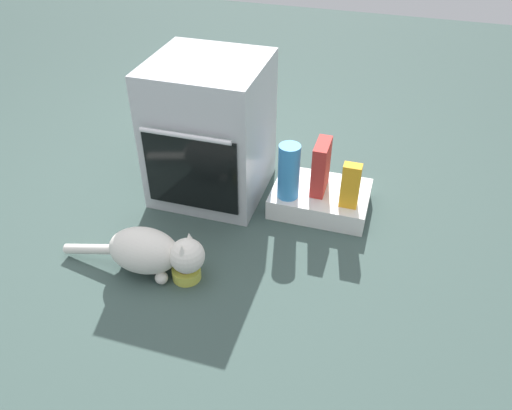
# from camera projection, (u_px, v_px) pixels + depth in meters

# --- Properties ---
(ground) EXTENTS (8.00, 8.00, 0.00)m
(ground) POSITION_uv_depth(u_px,v_px,m) (186.00, 231.00, 2.60)
(ground) COLOR #384C47
(oven) EXTENTS (0.57, 0.61, 0.75)m
(oven) POSITION_uv_depth(u_px,v_px,m) (210.00, 130.00, 2.68)
(oven) COLOR #B7BABF
(oven) RESTS_ON ground
(pantry_cabinet) EXTENTS (0.51, 0.37, 0.11)m
(pantry_cabinet) POSITION_uv_depth(u_px,v_px,m) (320.00, 199.00, 2.73)
(pantry_cabinet) COLOR white
(pantry_cabinet) RESTS_ON ground
(food_bowl) EXTENTS (0.13, 0.13, 0.08)m
(food_bowl) POSITION_uv_depth(u_px,v_px,m) (186.00, 272.00, 2.32)
(food_bowl) COLOR #D1D14C
(food_bowl) RESTS_ON ground
(cat) EXTENTS (0.71, 0.23, 0.23)m
(cat) POSITION_uv_depth(u_px,v_px,m) (152.00, 252.00, 2.30)
(cat) COLOR silver
(cat) RESTS_ON ground
(cereal_box) EXTENTS (0.07, 0.18, 0.28)m
(cereal_box) POSITION_uv_depth(u_px,v_px,m) (321.00, 167.00, 2.62)
(cereal_box) COLOR #B72D28
(cereal_box) RESTS_ON pantry_cabinet
(water_bottle) EXTENTS (0.11, 0.11, 0.30)m
(water_bottle) POSITION_uv_depth(u_px,v_px,m) (289.00, 172.00, 2.57)
(water_bottle) COLOR #388CD1
(water_bottle) RESTS_ON pantry_cabinet
(soda_can) EXTENTS (0.07, 0.07, 0.12)m
(soda_can) POSITION_uv_depth(u_px,v_px,m) (350.00, 176.00, 2.69)
(soda_can) COLOR green
(soda_can) RESTS_ON pantry_cabinet
(juice_carton) EXTENTS (0.09, 0.06, 0.24)m
(juice_carton) POSITION_uv_depth(u_px,v_px,m) (350.00, 186.00, 2.52)
(juice_carton) COLOR orange
(juice_carton) RESTS_ON pantry_cabinet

